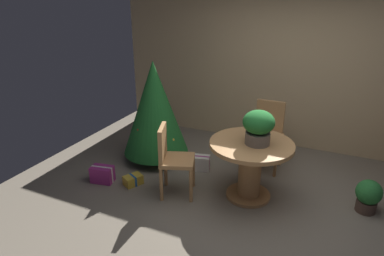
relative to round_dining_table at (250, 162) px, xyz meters
name	(u,v)px	position (x,y,z in m)	size (l,w,h in m)	color
ground_plane	(255,216)	(0.19, -0.37, -0.49)	(6.60, 6.60, 0.00)	#756B5B
back_wall_panel	(297,68)	(0.19, 1.83, 0.81)	(6.00, 0.10, 2.60)	tan
round_dining_table	(250,162)	(0.00, 0.00, 0.00)	(1.01, 1.01, 0.74)	#B27F4C
flower_vase	(258,126)	(0.06, -0.01, 0.48)	(0.37, 0.37, 0.41)	#665B51
wooden_chair_left	(172,157)	(-0.90, -0.33, 0.03)	(0.52, 0.52, 0.91)	#B27F4C
wooden_chair_far	(267,131)	(0.00, 0.89, 0.07)	(0.44, 0.42, 0.98)	#B27F4C
holiday_tree	(155,108)	(-1.57, 0.42, 0.34)	(0.97, 0.97, 1.52)	brown
gift_box_purple	(102,174)	(-1.89, -0.48, -0.37)	(0.32, 0.23, 0.23)	#9E287A
gift_box_cream	(201,163)	(-0.81, 0.39, -0.38)	(0.28, 0.22, 0.21)	silver
gift_box_gold	(133,180)	(-1.48, -0.37, -0.42)	(0.25, 0.28, 0.13)	gold
potted_plant	(368,195)	(1.34, 0.27, -0.27)	(0.29, 0.29, 0.40)	#4C382D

